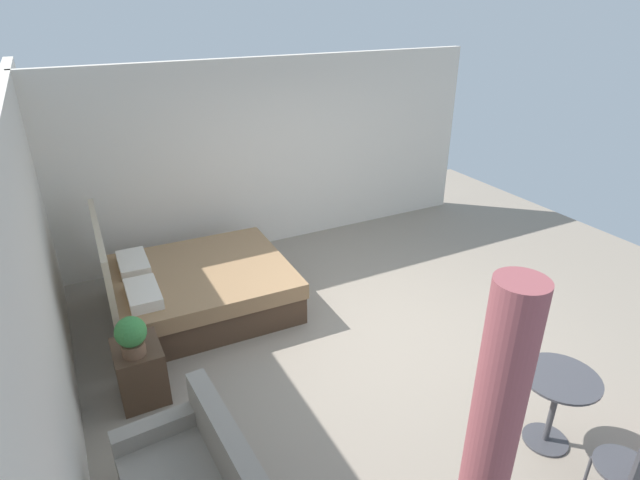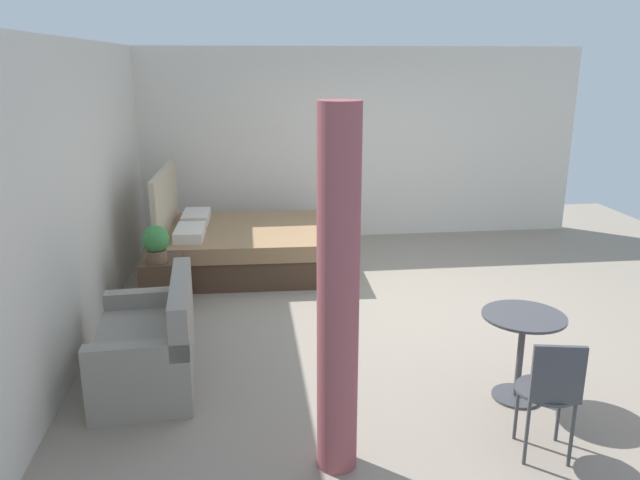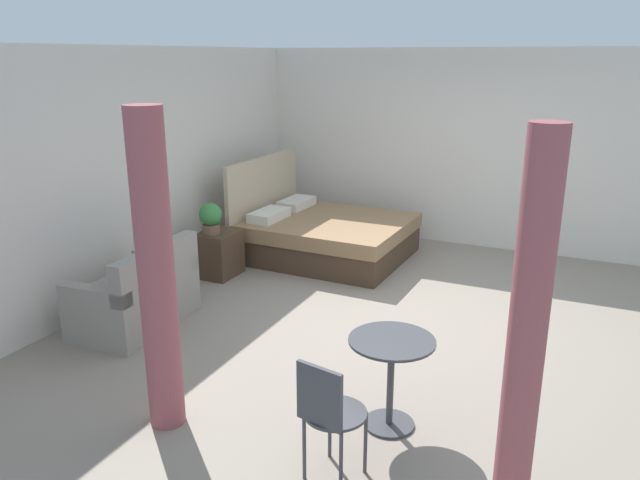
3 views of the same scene
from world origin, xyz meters
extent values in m
cube|color=gray|center=(0.00, 0.00, -0.01)|extent=(8.60, 9.29, 0.02)
cube|color=silver|center=(0.00, 3.14, 1.34)|extent=(8.60, 0.12, 2.67)
cube|color=silver|center=(2.80, 0.00, 1.34)|extent=(0.12, 6.29, 2.67)
cube|color=#473323|center=(1.42, 1.61, 0.17)|extent=(1.74, 1.98, 0.33)
cube|color=#93704C|center=(1.42, 1.61, 0.43)|extent=(1.78, 2.03, 0.18)
cube|color=tan|center=(1.44, 2.61, 0.63)|extent=(1.75, 0.11, 1.26)
cube|color=silver|center=(1.06, 2.31, 0.58)|extent=(0.62, 0.34, 0.12)
cube|color=silver|center=(1.81, 2.29, 0.58)|extent=(0.62, 0.34, 0.12)
cube|color=gray|center=(-1.32, 2.18, 0.65)|extent=(1.21, 0.21, 0.40)
cube|color=gray|center=(-0.80, 2.51, 0.52)|extent=(0.18, 0.74, 0.14)
cube|color=#473323|center=(0.21, 2.53, 0.27)|extent=(0.51, 0.41, 0.54)
cylinder|color=brown|center=(0.11, 2.56, 0.61)|extent=(0.20, 0.20, 0.12)
sphere|color=#387F3D|center=(0.11, 2.56, 0.78)|extent=(0.27, 0.27, 0.27)
cylinder|color=#3F3F44|center=(-1.91, -0.36, 0.01)|extent=(0.37, 0.37, 0.02)
cylinder|color=#3F3F44|center=(-1.91, -0.36, 0.33)|extent=(0.05, 0.05, 0.66)
cylinder|color=#3F3F44|center=(-1.91, -0.36, 0.67)|extent=(0.61, 0.61, 0.02)
cylinder|color=#3F3F44|center=(-2.48, -0.39, 0.22)|extent=(0.02, 0.02, 0.45)
cylinder|color=#3F3F44|center=(-2.43, -0.11, 0.22)|extent=(0.02, 0.02, 0.45)
cylinder|color=#3F3F44|center=(-2.59, -0.22, 0.46)|extent=(0.46, 0.46, 0.02)
cylinder|color=#994C51|center=(-2.55, 1.13, 1.14)|extent=(0.25, 0.25, 2.28)
camera|label=1|loc=(-3.84, 2.78, 3.38)|focal=28.69mm
camera|label=2|loc=(-5.92, 1.64, 2.48)|focal=34.76mm
camera|label=3|loc=(-5.62, -1.52, 2.58)|focal=34.25mm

